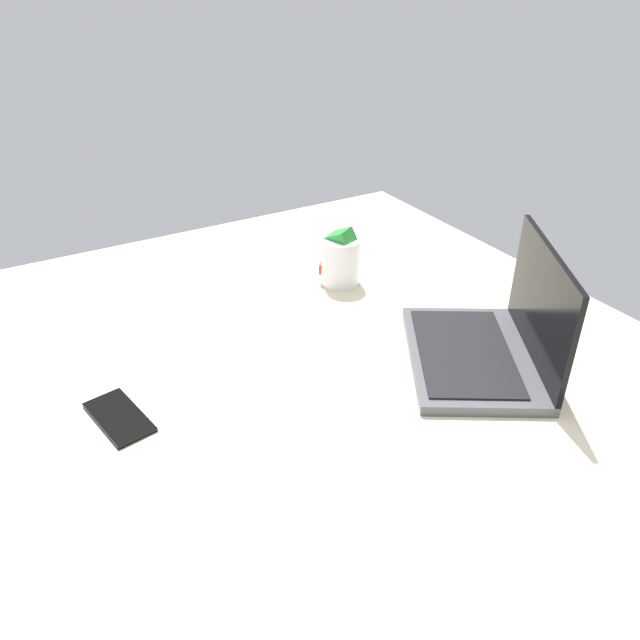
{
  "coord_description": "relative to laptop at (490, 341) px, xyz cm",
  "views": [
    {
      "loc": [
        65.2,
        -43.13,
        84.81
      ],
      "look_at": [
        -21.9,
        7.34,
        24.0
      ],
      "focal_mm": 34.49,
      "sensor_mm": 36.0,
      "label": 1
    }
  ],
  "objects": [
    {
      "name": "bed_mattress",
      "position": [
        1.62,
        -32.21,
        -13.41
      ],
      "size": [
        180.0,
        140.0,
        18.0
      ],
      "primitive_type": "cube",
      "color": "beige",
      "rests_on": "ground"
    },
    {
      "name": "cell_phone",
      "position": [
        -18.06,
        -64.7,
        -4.01
      ],
      "size": [
        15.01,
        9.25,
        0.8
      ],
      "primitive_type": "cube",
      "rotation": [
        0.0,
        0.0,
        1.76
      ],
      "color": "black",
      "rests_on": "bed_mattress"
    },
    {
      "name": "snack_cup",
      "position": [
        -41.23,
        -7.31,
        1.51
      ],
      "size": [
        9.58,
        9.33,
        13.98
      ],
      "color": "silver",
      "rests_on": "bed_mattress"
    },
    {
      "name": "laptop",
      "position": [
        0.0,
        0.0,
        0.0
      ],
      "size": [
        40.15,
        36.84,
        23.0
      ],
      "rotation": [
        0.0,
        0.0,
        -0.55
      ],
      "color": "#4C4C51",
      "rests_on": "bed_mattress"
    }
  ]
}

